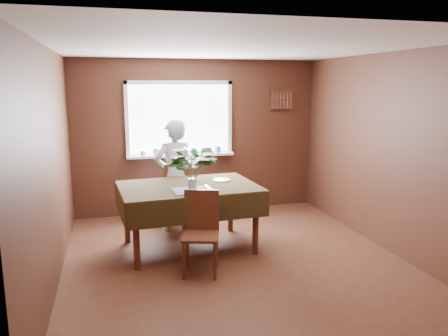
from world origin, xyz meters
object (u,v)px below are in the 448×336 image
object	(u,v)px
chair_far	(176,192)
flower_bouquet	(192,164)
dining_table	(189,193)
chair_near	(201,228)
seated_woman	(175,176)

from	to	relation	value
chair_far	flower_bouquet	bearing A→B (deg)	81.51
chair_far	flower_bouquet	distance (m)	1.30
dining_table	chair_near	world-z (taller)	chair_near
seated_woman	flower_bouquet	distance (m)	1.10
chair_far	seated_woman	distance (m)	0.29
seated_woman	dining_table	bearing A→B (deg)	82.01
dining_table	chair_far	world-z (taller)	chair_far
flower_bouquet	chair_near	bearing A→B (deg)	-89.12
chair_near	flower_bouquet	distance (m)	0.81
chair_near	seated_woman	xyz separation A→B (m)	(-0.07, 1.51, 0.30)
dining_table	seated_woman	distance (m)	0.80
dining_table	chair_near	size ratio (longest dim) A/B	1.96
chair_far	dining_table	bearing A→B (deg)	81.68
seated_woman	chair_far	bearing A→B (deg)	-120.33
dining_table	seated_woman	bearing A→B (deg)	90.00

